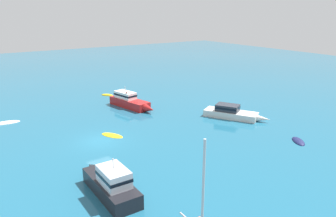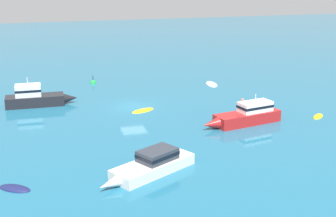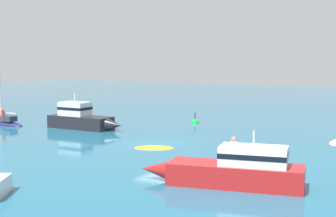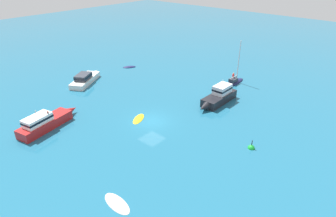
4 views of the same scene
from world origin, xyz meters
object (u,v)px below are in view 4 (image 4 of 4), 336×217
Objects in this scene: cabin_cruiser at (46,122)px; tender_1 at (117,204)px; powerboat at (85,79)px; motor_cruiser at (219,96)px; sailboat at (235,82)px; channel_buoy at (251,148)px; tender at (139,119)px; dinghy at (129,67)px.

cabin_cruiser is 2.60× the size of tender_1.
motor_cruiser reaches higher than powerboat.
cabin_cruiser is 1.11× the size of motor_cruiser.
sailboat is 5.28× the size of channel_buoy.
tender is 0.38× the size of powerboat.
channel_buoy is (4.42, 13.83, 0.01)m from tender_1.
tender_1 is (14.90, -2.18, -0.80)m from cabin_cruiser.
sailboat reaches higher than cabin_cruiser.
dinghy is at bearing -155.60° from tender.
sailboat is 17.41m from channel_buoy.
motor_cruiser is (19.25, 7.65, 0.25)m from powerboat.
dinghy is 1.89× the size of channel_buoy.
motor_cruiser is (4.72, 10.18, 0.87)m from tender.
cabin_cruiser reaches higher than tender_1.
cabin_cruiser reaches higher than tender.
cabin_cruiser is at bearing -122.54° from dinghy.
tender_1 is at bearing 12.26° from tender.
powerboat is 2.44× the size of tender_1.
motor_cruiser is at bearing 128.06° from tender.
powerboat is at bearing 156.21° from tender_1.
tender_1 is at bearing 10.50° from motor_cruiser.
tender is (6.36, 8.24, -0.80)m from cabin_cruiser.
sailboat is (17.62, 5.92, 0.17)m from dinghy.
sailboat reaches higher than powerboat.
tender is at bearing 134.85° from tender_1.
motor_cruiser is 5.55× the size of channel_buoy.
dinghy is 9.20m from powerboat.
channel_buoy is at bearing -143.31° from sailboat.
motor_cruiser reaches higher than dinghy.
motor_cruiser is at bearing 140.58° from channel_buoy.
channel_buoy is at bearing -118.12° from powerboat.
sailboat is (2.93, 17.62, 0.17)m from tender.
sailboat is at bearing 143.51° from tender.
cabin_cruiser reaches higher than dinghy.
channel_buoy is at bearing -71.15° from cabin_cruiser.
sailboat reaches higher than tender_1.
cabin_cruiser is 21.50m from motor_cruiser.
sailboat is at bearing -166.48° from motor_cruiser.
powerboat is (0.17, -9.18, 0.62)m from dinghy.
dinghy is at bearing -28.89° from powerboat.
tender is 0.92× the size of tender_1.
tender_1 is at bearing -98.81° from dinghy.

